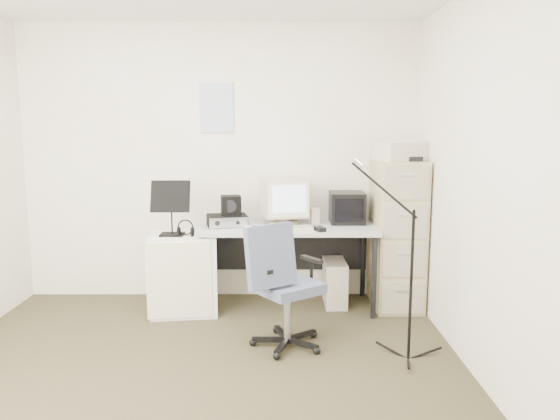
{
  "coord_description": "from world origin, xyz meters",
  "views": [
    {
      "loc": [
        0.54,
        -3.21,
        1.62
      ],
      "look_at": [
        0.55,
        0.95,
        0.95
      ],
      "focal_mm": 35.0,
      "sensor_mm": 36.0,
      "label": 1
    }
  ],
  "objects_px": {
    "filing_cabinet": "(397,234)",
    "office_chair": "(287,285)",
    "side_cart": "(184,273)",
    "desk": "(289,267)"
  },
  "relations": [
    {
      "from": "desk",
      "to": "side_cart",
      "type": "distance_m",
      "value": 0.91
    },
    {
      "from": "filing_cabinet",
      "to": "desk",
      "type": "height_order",
      "value": "filing_cabinet"
    },
    {
      "from": "desk",
      "to": "filing_cabinet",
      "type": "bearing_deg",
      "value": 1.81
    },
    {
      "from": "desk",
      "to": "office_chair",
      "type": "bearing_deg",
      "value": -91.81
    },
    {
      "from": "filing_cabinet",
      "to": "office_chair",
      "type": "height_order",
      "value": "filing_cabinet"
    },
    {
      "from": "side_cart",
      "to": "filing_cabinet",
      "type": "bearing_deg",
      "value": -2.31
    },
    {
      "from": "desk",
      "to": "side_cart",
      "type": "bearing_deg",
      "value": -171.49
    },
    {
      "from": "filing_cabinet",
      "to": "side_cart",
      "type": "height_order",
      "value": "filing_cabinet"
    },
    {
      "from": "filing_cabinet",
      "to": "side_cart",
      "type": "relative_size",
      "value": 1.89
    },
    {
      "from": "filing_cabinet",
      "to": "desk",
      "type": "xyz_separation_m",
      "value": [
        -0.95,
        -0.03,
        -0.29
      ]
    }
  ]
}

